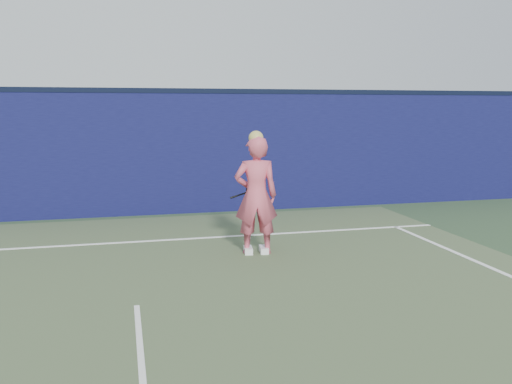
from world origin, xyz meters
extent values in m
plane|color=#2A4128|center=(0.00, 0.00, 0.00)|extent=(80.00, 80.00, 0.00)
cube|color=#0D0F3B|center=(0.00, 6.50, 1.25)|extent=(24.00, 0.40, 2.50)
cube|color=black|center=(0.00, 6.50, 2.55)|extent=(24.00, 0.42, 0.10)
imported|color=#CC4F64|center=(1.84, 2.87, 0.89)|extent=(0.70, 0.51, 1.79)
sphere|color=tan|center=(1.84, 2.87, 1.76)|extent=(0.22, 0.22, 0.22)
cube|color=white|center=(1.96, 2.85, 0.05)|extent=(0.16, 0.29, 0.10)
cube|color=white|center=(1.72, 2.88, 0.05)|extent=(0.16, 0.29, 0.10)
torus|color=black|center=(1.91, 3.33, 0.90)|extent=(0.27, 0.12, 0.27)
torus|color=gold|center=(1.91, 3.33, 0.90)|extent=(0.22, 0.09, 0.22)
cylinder|color=beige|center=(1.91, 3.33, 0.90)|extent=(0.22, 0.09, 0.22)
cylinder|color=black|center=(1.70, 3.34, 0.84)|extent=(0.25, 0.06, 0.09)
cylinder|color=black|center=(1.59, 3.34, 0.81)|extent=(0.11, 0.05, 0.06)
cube|color=white|center=(0.00, 4.00, 0.01)|extent=(11.00, 0.08, 0.01)
camera|label=1|loc=(-0.09, -4.94, 2.19)|focal=38.00mm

